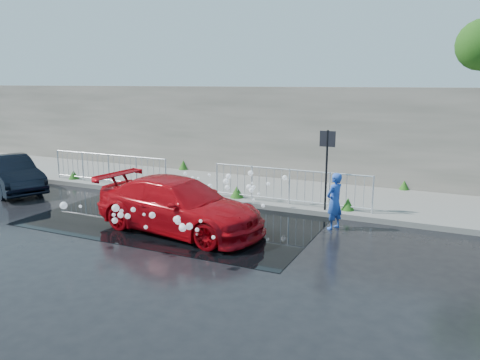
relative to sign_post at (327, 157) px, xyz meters
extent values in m
plane|color=black|center=(-4.20, -3.10, -1.72)|extent=(90.00, 90.00, 0.00)
cube|color=slate|center=(-4.20, 1.90, -1.65)|extent=(30.00, 4.00, 0.15)
cube|color=slate|center=(-4.20, -0.10, -1.64)|extent=(30.00, 0.25, 0.16)
cube|color=#605B51|center=(-4.20, 4.10, 0.18)|extent=(30.00, 0.60, 3.50)
cube|color=black|center=(-3.70, -2.10, -1.72)|extent=(8.00, 5.00, 0.01)
cylinder|color=black|center=(0.00, 0.00, -0.47)|extent=(0.06, 0.06, 2.50)
cube|color=black|center=(0.00, 0.00, 0.53)|extent=(0.45, 0.04, 0.45)
cylinder|color=silver|center=(-10.70, 0.25, -1.02)|extent=(0.05, 0.05, 1.10)
cylinder|color=silver|center=(-5.70, 0.25, -1.02)|extent=(0.05, 0.05, 1.10)
cylinder|color=silver|center=(-8.20, 0.25, -0.50)|extent=(5.00, 0.04, 0.04)
cylinder|color=silver|center=(-8.20, 0.25, -1.45)|extent=(5.00, 0.04, 0.04)
cylinder|color=silver|center=(-3.70, 0.25, -1.02)|extent=(0.05, 0.05, 1.10)
cylinder|color=silver|center=(1.30, 0.25, -1.02)|extent=(0.05, 0.05, 1.10)
cylinder|color=silver|center=(-1.20, 0.25, -0.50)|extent=(5.00, 0.04, 0.04)
cylinder|color=silver|center=(-1.20, 0.25, -1.45)|extent=(5.00, 0.04, 0.04)
cone|color=#174C14|center=(-10.00, 0.30, -1.41)|extent=(0.40, 0.40, 0.33)
cone|color=#174C14|center=(-6.20, 0.30, -1.43)|extent=(0.36, 0.36, 0.29)
cone|color=#174C14|center=(-3.00, 0.30, -1.39)|extent=(0.44, 0.44, 0.38)
cone|color=#174C14|center=(0.60, 0.30, -1.39)|extent=(0.38, 0.38, 0.37)
cone|color=#174C14|center=(-7.20, 3.80, -1.37)|extent=(0.42, 0.42, 0.40)
cone|color=#174C14|center=(1.80, 3.80, -1.41)|extent=(0.34, 0.34, 0.32)
sphere|color=white|center=(-4.83, -1.40, -1.15)|extent=(0.12, 0.12, 0.12)
sphere|color=white|center=(-2.93, -0.43, -0.73)|extent=(0.17, 0.17, 0.17)
sphere|color=white|center=(-3.98, -0.47, -0.87)|extent=(0.08, 0.08, 0.08)
sphere|color=white|center=(-4.14, -1.15, -0.94)|extent=(0.12, 0.12, 0.12)
sphere|color=white|center=(-1.88, -0.94, -0.87)|extent=(0.13, 0.13, 0.13)
sphere|color=white|center=(-1.32, 0.15, -0.75)|extent=(0.16, 0.16, 0.16)
sphere|color=white|center=(-3.02, -0.45, -0.89)|extent=(0.18, 0.18, 0.18)
sphere|color=white|center=(-4.47, -0.59, -0.89)|extent=(0.08, 0.08, 0.08)
sphere|color=white|center=(-3.95, -0.86, -0.79)|extent=(0.11, 0.11, 0.11)
sphere|color=white|center=(-2.43, 0.10, -0.69)|extent=(0.17, 0.17, 0.17)
sphere|color=white|center=(-4.10, -1.86, -1.34)|extent=(0.10, 0.10, 0.10)
sphere|color=white|center=(-3.08, -1.80, -1.28)|extent=(0.15, 0.15, 0.15)
sphere|color=white|center=(-4.50, -1.98, -1.38)|extent=(0.09, 0.09, 0.09)
sphere|color=white|center=(-4.00, -1.90, -1.26)|extent=(0.18, 0.18, 0.18)
sphere|color=white|center=(-1.63, -0.41, -0.85)|extent=(0.11, 0.11, 0.11)
sphere|color=white|center=(-4.42, -0.54, -0.75)|extent=(0.12, 0.12, 0.12)
sphere|color=white|center=(-3.87, -0.68, -0.94)|extent=(0.06, 0.06, 0.06)
sphere|color=white|center=(-1.72, -0.93, -1.06)|extent=(0.09, 0.09, 0.09)
sphere|color=white|center=(-3.94, -1.79, -1.39)|extent=(0.18, 0.18, 0.18)
sphere|color=white|center=(-3.22, -1.09, -0.93)|extent=(0.14, 0.14, 0.14)
sphere|color=white|center=(-2.03, -0.69, -0.81)|extent=(0.06, 0.06, 0.06)
sphere|color=white|center=(-3.73, -1.33, -1.10)|extent=(0.09, 0.09, 0.09)
sphere|color=white|center=(-2.75, -0.90, -0.97)|extent=(0.15, 0.15, 0.15)
sphere|color=white|center=(-1.85, -1.17, -0.91)|extent=(0.15, 0.15, 0.15)
sphere|color=white|center=(-2.93, -1.45, -1.32)|extent=(0.12, 0.12, 0.12)
sphere|color=white|center=(-1.34, -1.52, -1.22)|extent=(0.11, 0.11, 0.11)
sphere|color=white|center=(-1.76, -1.20, -1.17)|extent=(0.08, 0.08, 0.08)
sphere|color=white|center=(-3.02, -1.36, -1.27)|extent=(0.09, 0.09, 0.09)
sphere|color=white|center=(-4.40, -1.17, -1.04)|extent=(0.18, 0.18, 0.18)
sphere|color=white|center=(-2.11, -0.73, -0.93)|extent=(0.17, 0.17, 0.17)
sphere|color=white|center=(-3.59, -0.48, -0.73)|extent=(0.09, 0.09, 0.09)
sphere|color=white|center=(-3.65, -1.22, -1.01)|extent=(0.06, 0.06, 0.06)
sphere|color=white|center=(-3.39, -4.95, -0.74)|extent=(0.10, 0.10, 0.10)
sphere|color=white|center=(-2.11, -4.44, -1.07)|extent=(0.13, 0.13, 0.13)
sphere|color=white|center=(-1.77, -4.36, -1.13)|extent=(0.10, 0.10, 0.10)
sphere|color=white|center=(-4.02, -4.48, -1.03)|extent=(0.09, 0.09, 0.09)
sphere|color=white|center=(-1.76, -5.20, -0.66)|extent=(0.14, 0.14, 0.14)
sphere|color=white|center=(-3.19, -4.34, -1.27)|extent=(0.09, 0.09, 0.09)
sphere|color=white|center=(-4.86, -4.69, -0.87)|extent=(0.08, 0.08, 0.08)
sphere|color=white|center=(-3.48, -5.03, -0.66)|extent=(0.17, 0.17, 0.17)
sphere|color=white|center=(-3.43, -4.47, -0.84)|extent=(0.12, 0.12, 0.12)
sphere|color=white|center=(-3.14, -5.05, -0.81)|extent=(0.13, 0.13, 0.13)
sphere|color=white|center=(-1.74, -4.26, -0.96)|extent=(0.08, 0.08, 0.08)
sphere|color=white|center=(-1.95, -4.07, -1.34)|extent=(0.08, 0.08, 0.08)
sphere|color=white|center=(-1.41, -4.27, -1.29)|extent=(0.09, 0.09, 0.09)
sphere|color=white|center=(-1.54, -5.06, -0.83)|extent=(0.15, 0.15, 0.15)
sphere|color=white|center=(-2.78, -4.63, -0.85)|extent=(0.15, 0.15, 0.15)
sphere|color=white|center=(-4.44, -3.96, -1.37)|extent=(0.16, 0.16, 0.16)
sphere|color=white|center=(-2.04, -4.53, -1.08)|extent=(0.17, 0.17, 0.17)
sphere|color=white|center=(-4.85, -5.22, -0.71)|extent=(0.18, 0.18, 0.18)
sphere|color=white|center=(-3.88, -4.40, -1.04)|extent=(0.15, 0.15, 0.15)
sphere|color=white|center=(-2.83, -4.87, -0.78)|extent=(0.07, 0.07, 0.07)
sphere|color=white|center=(-2.31, -4.30, -1.03)|extent=(0.14, 0.14, 0.14)
sphere|color=white|center=(-1.72, -5.21, -0.63)|extent=(0.11, 0.11, 0.11)
imported|color=#A6060D|center=(-3.08, -3.04, -1.03)|extent=(4.96, 2.51, 1.38)
imported|color=black|center=(-10.91, -1.79, -1.08)|extent=(4.11, 2.77, 1.28)
imported|color=#244EB6|center=(0.55, -1.17, -0.97)|extent=(0.55, 0.65, 1.52)
camera|label=1|loc=(3.34, -13.02, 2.12)|focal=35.00mm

